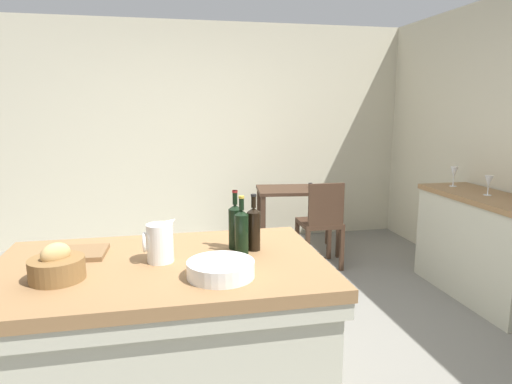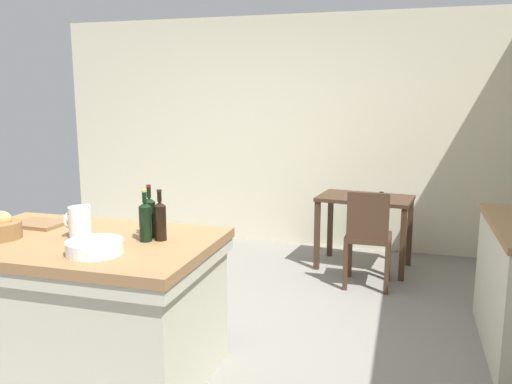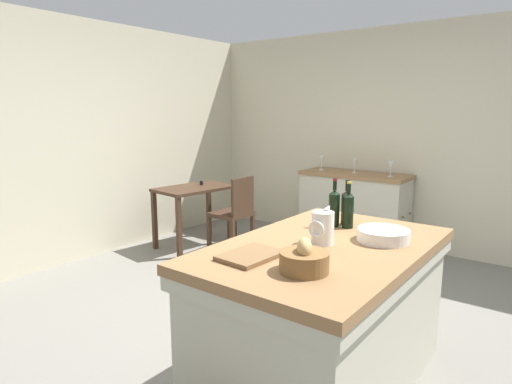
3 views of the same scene
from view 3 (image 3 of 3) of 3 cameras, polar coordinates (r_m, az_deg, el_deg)
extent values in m
plane|color=slate|center=(3.60, 1.83, -16.52)|extent=(6.76, 6.76, 0.00)
cube|color=beige|center=(5.17, -22.39, 6.04)|extent=(5.32, 0.12, 2.60)
cube|color=beige|center=(5.54, 17.82, 6.58)|extent=(0.12, 5.20, 2.60)
cube|color=olive|center=(2.60, 8.90, -7.35)|extent=(1.62, 1.03, 0.06)
cube|color=#BCBAA3|center=(2.62, 8.85, -8.80)|extent=(1.60, 1.01, 0.08)
cube|color=#BCBAA3|center=(2.77, 8.63, -16.00)|extent=(1.54, 0.95, 0.81)
cube|color=olive|center=(5.41, 12.74, 2.22)|extent=(0.52, 1.29, 0.04)
cube|color=#BCBAA3|center=(5.49, 12.55, -2.43)|extent=(0.49, 1.26, 0.85)
sphere|color=brown|center=(5.14, 18.58, -3.12)|extent=(0.03, 0.03, 0.03)
sphere|color=brown|center=(5.36, 19.39, -2.62)|extent=(0.03, 0.03, 0.03)
cube|color=#3D281C|center=(5.32, -8.00, 0.47)|extent=(0.96, 0.67, 0.04)
cube|color=#3D281C|center=(4.97, -9.96, -4.64)|extent=(0.06, 0.06, 0.70)
cube|color=#3D281C|center=(5.47, -2.89, -3.07)|extent=(0.06, 0.06, 0.70)
cube|color=#3D281C|center=(5.36, -13.03, -3.62)|extent=(0.06, 0.06, 0.70)
cube|color=#3D281C|center=(5.83, -6.16, -2.26)|extent=(0.06, 0.06, 0.70)
cylinder|color=black|center=(5.44, -7.09, 1.18)|extent=(0.04, 0.04, 0.05)
cube|color=#3D281C|center=(5.09, -3.29, -2.85)|extent=(0.40, 0.40, 0.04)
cube|color=#3D281C|center=(4.93, -1.73, -0.53)|extent=(0.36, 0.03, 0.42)
cube|color=#3D281C|center=(5.40, -3.46, -4.70)|extent=(0.04, 0.04, 0.43)
cube|color=#3D281C|center=(5.14, -6.10, -5.52)|extent=(0.04, 0.04, 0.43)
cube|color=#3D281C|center=(5.18, -0.44, -5.35)|extent=(0.04, 0.04, 0.43)
cube|color=#3D281C|center=(4.91, -3.04, -6.26)|extent=(0.04, 0.04, 0.43)
cylinder|color=white|center=(2.57, 8.65, -4.64)|extent=(0.13, 0.13, 0.19)
cone|color=white|center=(2.59, 9.34, -2.11)|extent=(0.07, 0.04, 0.06)
torus|color=white|center=(2.50, 7.83, -4.79)|extent=(0.02, 0.10, 0.10)
cylinder|color=white|center=(2.72, 16.18, -5.40)|extent=(0.31, 0.31, 0.07)
cylinder|color=brown|center=(2.14, 6.27, -9.00)|extent=(0.24, 0.24, 0.10)
ellipsoid|color=tan|center=(2.12, 6.31, -7.22)|extent=(0.15, 0.13, 0.10)
cube|color=brown|center=(2.33, -0.70, -8.23)|extent=(0.34, 0.25, 0.02)
cylinder|color=black|center=(3.03, 11.66, -2.24)|extent=(0.07, 0.07, 0.21)
cone|color=black|center=(3.01, 11.74, -0.08)|extent=(0.07, 0.07, 0.02)
cylinder|color=black|center=(3.00, 11.78, 0.84)|extent=(0.03, 0.03, 0.07)
cylinder|color=black|center=(2.99, 11.80, 1.42)|extent=(0.03, 0.03, 0.01)
cylinder|color=black|center=(2.97, 10.09, -2.35)|extent=(0.07, 0.07, 0.22)
cone|color=black|center=(2.94, 10.17, -0.03)|extent=(0.07, 0.07, 0.03)
cylinder|color=black|center=(2.93, 10.20, 0.95)|extent=(0.03, 0.03, 0.08)
cylinder|color=maroon|center=(2.93, 10.22, 1.58)|extent=(0.03, 0.03, 0.01)
cylinder|color=black|center=(2.95, 11.86, -2.60)|extent=(0.07, 0.07, 0.21)
cone|color=black|center=(2.92, 11.94, -0.36)|extent=(0.07, 0.07, 0.02)
cylinder|color=black|center=(2.91, 11.98, 0.59)|extent=(0.03, 0.03, 0.07)
cylinder|color=#B29933|center=(2.91, 12.00, 1.19)|extent=(0.03, 0.03, 0.01)
cylinder|color=white|center=(5.22, 17.03, 1.98)|extent=(0.06, 0.06, 0.00)
cylinder|color=white|center=(5.21, 17.05, 2.39)|extent=(0.01, 0.01, 0.07)
cone|color=white|center=(5.20, 17.11, 3.32)|extent=(0.07, 0.07, 0.10)
cylinder|color=white|center=(5.41, 12.65, 2.48)|extent=(0.06, 0.06, 0.00)
cylinder|color=white|center=(5.40, 12.67, 2.85)|extent=(0.01, 0.01, 0.07)
cone|color=white|center=(5.39, 12.70, 3.70)|extent=(0.07, 0.07, 0.10)
cylinder|color=white|center=(5.59, 8.47, 2.88)|extent=(0.06, 0.06, 0.00)
cylinder|color=white|center=(5.58, 8.48, 3.28)|extent=(0.01, 0.01, 0.07)
cone|color=white|center=(5.57, 8.51, 4.20)|extent=(0.07, 0.07, 0.11)
camera|label=1|loc=(2.43, 61.80, 4.87)|focal=31.42mm
camera|label=2|loc=(4.31, 57.82, 6.83)|focal=36.76mm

